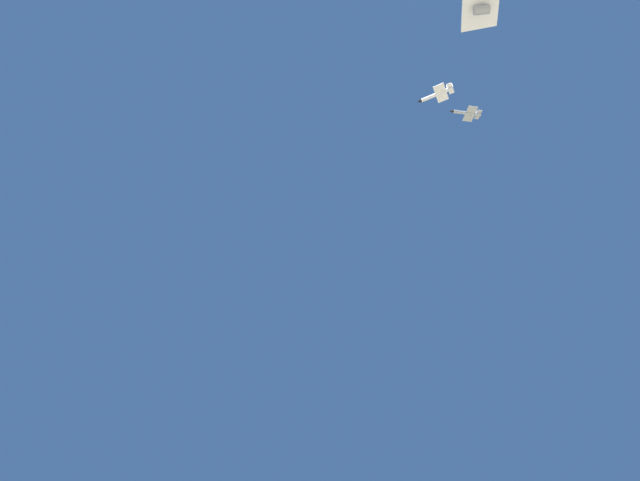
% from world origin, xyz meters
% --- Properties ---
extents(chase_jet_lead, '(14.16, 11.07, 4.00)m').
position_xyz_m(chase_jet_lead, '(-90.27, 63.62, 195.55)').
color(chase_jet_lead, '#999EA3').
extents(chase_jet_right_wing, '(9.04, 15.15, 4.00)m').
position_xyz_m(chase_jet_right_wing, '(-63.11, 64.10, 179.83)').
color(chase_jet_right_wing, silver).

